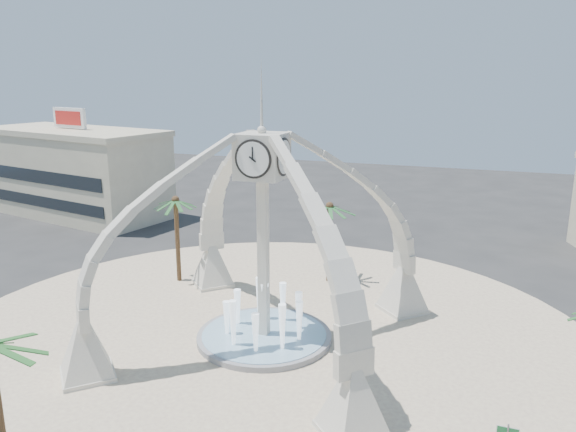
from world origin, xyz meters
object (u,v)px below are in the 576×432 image
(clock_tower, at_px, (263,236))
(fountain, at_px, (264,336))
(palm_north, at_px, (330,207))
(palm_west, at_px, (175,201))

(clock_tower, distance_m, fountain, 6.20)
(fountain, bearing_deg, palm_north, 85.27)
(clock_tower, bearing_deg, palm_west, 144.92)
(palm_west, bearing_deg, fountain, -35.08)
(clock_tower, xyz_separation_m, fountain, (0.00, 0.00, -6.20))
(palm_west, relative_size, palm_north, 1.07)
(clock_tower, relative_size, palm_west, 2.54)
(palm_west, xyz_separation_m, palm_north, (10.79, 3.82, -0.43))
(fountain, xyz_separation_m, palm_west, (-9.90, 6.95, 5.98))
(fountain, relative_size, palm_north, 1.21)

